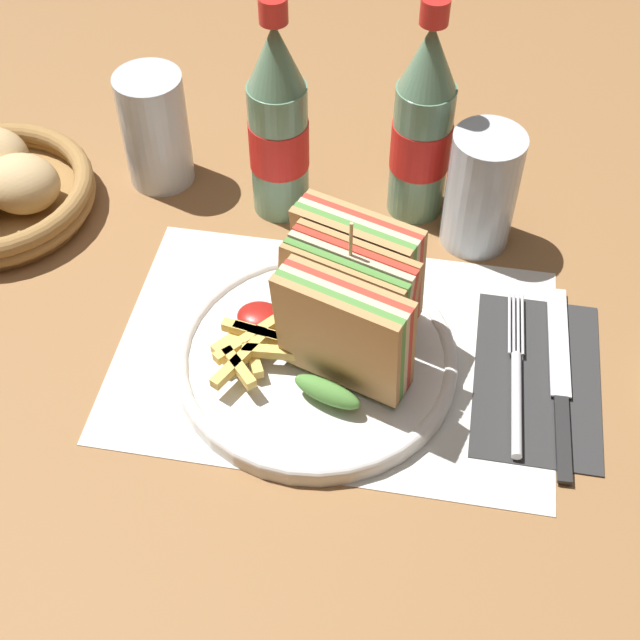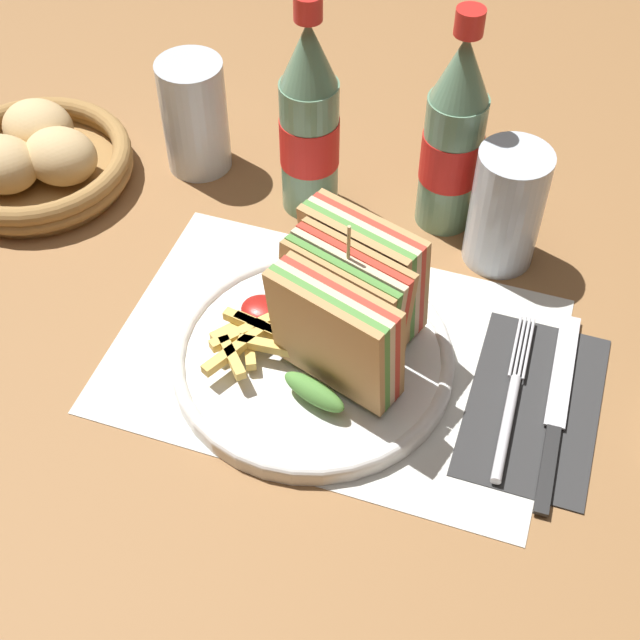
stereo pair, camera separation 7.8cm
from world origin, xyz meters
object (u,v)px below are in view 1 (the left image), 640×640
(club_sandwich, at_px, (349,303))
(coke_bottle_near, at_px, (278,126))
(plate_main, at_px, (316,359))
(fork, at_px, (516,386))
(coke_bottle_far, at_px, (423,127))
(knife, at_px, (560,380))
(glass_far, at_px, (156,136))
(glass_near, at_px, (482,190))

(club_sandwich, xyz_separation_m, coke_bottle_near, (-0.10, 0.19, 0.03))
(plate_main, distance_m, fork, 0.18)
(coke_bottle_near, height_order, coke_bottle_far, same)
(knife, height_order, glass_far, glass_far)
(glass_far, bearing_deg, club_sandwich, -42.38)
(coke_bottle_far, xyz_separation_m, glass_near, (0.06, -0.04, -0.04))
(glass_far, bearing_deg, knife, -26.68)
(plate_main, xyz_separation_m, knife, (0.22, 0.02, -0.00))
(coke_bottle_near, bearing_deg, glass_far, 170.31)
(club_sandwich, height_order, glass_far, club_sandwich)
(club_sandwich, height_order, knife, club_sandwich)
(plate_main, bearing_deg, fork, 0.38)
(plate_main, bearing_deg, club_sandwich, 29.51)
(plate_main, height_order, knife, plate_main)
(fork, bearing_deg, knife, 19.54)
(fork, distance_m, glass_near, 0.20)
(club_sandwich, xyz_separation_m, knife, (0.19, 0.00, -0.07))
(coke_bottle_far, bearing_deg, glass_far, 179.69)
(fork, relative_size, coke_bottle_far, 0.77)
(glass_near, relative_size, glass_far, 1.00)
(club_sandwich, relative_size, glass_far, 1.33)
(club_sandwich, height_order, coke_bottle_near, coke_bottle_near)
(plate_main, height_order, coke_bottle_near, coke_bottle_near)
(club_sandwich, height_order, glass_near, club_sandwich)
(club_sandwich, xyz_separation_m, glass_near, (0.10, 0.18, -0.01))
(plate_main, relative_size, club_sandwich, 1.50)
(coke_bottle_near, xyz_separation_m, glass_near, (0.20, -0.02, -0.04))
(fork, bearing_deg, glass_far, 147.63)
(fork, xyz_separation_m, glass_near, (-0.05, 0.19, 0.05))
(glass_far, bearing_deg, glass_near, -6.50)
(coke_bottle_near, bearing_deg, club_sandwich, -62.64)
(coke_bottle_near, distance_m, coke_bottle_far, 0.14)
(club_sandwich, bearing_deg, glass_near, 59.60)
(club_sandwich, xyz_separation_m, fork, (0.15, -0.01, -0.06))
(plate_main, xyz_separation_m, club_sandwich, (0.03, 0.01, 0.06))
(fork, relative_size, glass_far, 1.44)
(coke_bottle_near, xyz_separation_m, glass_far, (-0.14, 0.02, -0.05))
(coke_bottle_near, bearing_deg, knife, -33.40)
(coke_bottle_near, relative_size, glass_far, 1.88)
(plate_main, distance_m, glass_near, 0.24)
(knife, height_order, glass_near, glass_near)
(glass_near, bearing_deg, fork, -75.95)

